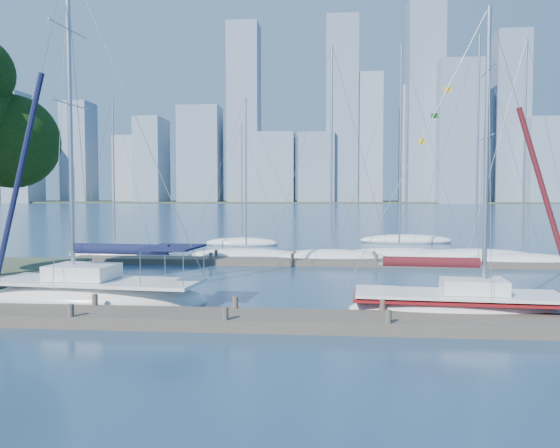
{
  "coord_description": "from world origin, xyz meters",
  "views": [
    {
      "loc": [
        3.2,
        -17.45,
        4.27
      ],
      "look_at": [
        1.27,
        4.0,
        3.14
      ],
      "focal_mm": 35.0,
      "sensor_mm": 36.0,
      "label": 1
    }
  ],
  "objects": [
    {
      "name": "ground",
      "position": [
        0.0,
        0.0,
        0.0
      ],
      "size": [
        700.0,
        700.0,
        0.0
      ],
      "primitive_type": "plane",
      "color": "navy",
      "rests_on": "ground"
    },
    {
      "name": "near_dock",
      "position": [
        0.0,
        0.0,
        0.2
      ],
      "size": [
        26.0,
        2.0,
        0.4
      ],
      "primitive_type": "cube",
      "color": "brown",
      "rests_on": "ground"
    },
    {
      "name": "far_dock",
      "position": [
        2.0,
        16.0,
        0.18
      ],
      "size": [
        30.0,
        1.8,
        0.36
      ],
      "primitive_type": "cube",
      "color": "brown",
      "rests_on": "ground"
    },
    {
      "name": "far_shore",
      "position": [
        0.0,
        320.0,
        0.0
      ],
      "size": [
        800.0,
        100.0,
        1.5
      ],
      "primitive_type": "cube",
      "color": "#38472D",
      "rests_on": "ground"
    },
    {
      "name": "sailboat_navy",
      "position": [
        -5.69,
        2.69,
        1.07
      ],
      "size": [
        8.87,
        3.61,
        13.89
      ],
      "rotation": [
        0.0,
        0.0,
        -0.09
      ],
      "color": "white",
      "rests_on": "ground"
    },
    {
      "name": "sailboat_maroon",
      "position": [
        7.67,
        1.82,
        0.9
      ],
      "size": [
        7.7,
        3.0,
        11.16
      ],
      "rotation": [
        0.0,
        0.0,
        -0.07
      ],
      "color": "white",
      "rests_on": "ground"
    },
    {
      "name": "bg_boat_0",
      "position": [
        -11.48,
        18.74,
        0.24
      ],
      "size": [
        6.88,
        4.66,
        11.42
      ],
      "rotation": [
        0.0,
        0.0,
        -0.43
      ],
      "color": "white",
      "rests_on": "ground"
    },
    {
      "name": "bg_boat_1",
      "position": [
        -2.34,
        18.64,
        0.23
      ],
      "size": [
        8.28,
        3.46,
        11.08
      ],
      "rotation": [
        0.0,
        0.0,
        -0.18
      ],
      "color": "white",
      "rests_on": "ground"
    },
    {
      "name": "bg_boat_2",
      "position": [
        3.34,
        17.35,
        0.29
      ],
      "size": [
        7.82,
        4.15,
        14.1
      ],
      "rotation": [
        0.0,
        0.0,
        0.24
      ],
      "color": "white",
      "rests_on": "ground"
    },
    {
      "name": "bg_boat_3",
      "position": [
        7.88,
        19.45,
        0.28
      ],
      "size": [
        8.21,
        3.17,
        14.57
      ],
      "rotation": [
        0.0,
        0.0,
        -0.11
      ],
      "color": "white",
      "rests_on": "ground"
    },
    {
      "name": "bg_boat_4",
      "position": [
        12.61,
        18.45,
        0.3
      ],
      "size": [
        8.66,
        3.77,
        14.78
      ],
      "rotation": [
        0.0,
        0.0,
        0.16
      ],
      "color": "white",
      "rests_on": "ground"
    },
    {
      "name": "bg_boat_5",
      "position": [
        14.83,
        16.53,
        0.28
      ],
      "size": [
        7.59,
        4.4,
        14.0
      ],
      "rotation": [
        0.0,
        0.0,
        0.31
      ],
      "color": "white",
      "rests_on": "ground"
    },
    {
      "name": "bg_boat_6",
      "position": [
        -4.23,
        28.63,
        0.23
      ],
      "size": [
        6.3,
        1.99,
        10.65
      ],
      "rotation": [
        0.0,
        0.0,
        0.0
      ],
      "color": "white",
      "rests_on": "ground"
    },
    {
      "name": "bg_boat_7",
      "position": [
        10.13,
        32.43,
        0.26
      ],
      "size": [
        8.5,
        4.64,
        13.15
      ],
      "rotation": [
        0.0,
        0.0,
        -0.31
      ],
      "color": "white",
      "rests_on": "ground"
    },
    {
      "name": "skyline",
      "position": [
        21.66,
        290.58,
        36.21
      ],
      "size": [
        502.9,
        51.31,
        109.99
      ],
      "color": "#808FA6",
      "rests_on": "ground"
    }
  ]
}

